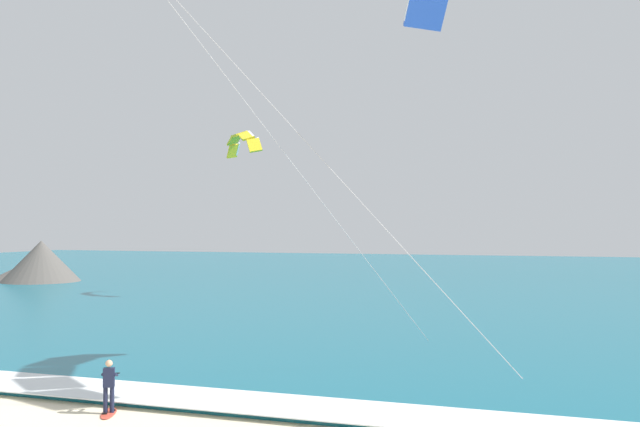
# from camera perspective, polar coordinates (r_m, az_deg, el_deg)

# --- Properties ---
(sea) EXTENTS (200.00, 120.00, 0.20)m
(sea) POSITION_cam_1_polar(r_m,az_deg,el_deg) (80.48, 8.25, -5.25)
(sea) COLOR #146075
(sea) RESTS_ON ground
(surf_foam) EXTENTS (200.00, 2.65, 0.04)m
(surf_foam) POSITION_cam_1_polar(r_m,az_deg,el_deg) (24.91, -16.07, -14.21)
(surf_foam) COLOR white
(surf_foam) RESTS_ON sea
(surfboard) EXTENTS (1.00, 1.45, 0.09)m
(surfboard) POSITION_cam_1_polar(r_m,az_deg,el_deg) (23.09, -17.39, -15.76)
(surfboard) COLOR #E04C38
(surfboard) RESTS_ON ground
(kitesurfer) EXTENTS (0.66, 0.66, 1.69)m
(kitesurfer) POSITION_cam_1_polar(r_m,az_deg,el_deg) (22.89, -17.36, -13.53)
(kitesurfer) COLOR #191E38
(kitesurfer) RESTS_ON ground
(kite_distant) EXTENTS (4.66, 4.52, 2.08)m
(kite_distant) POSITION_cam_1_polar(r_m,az_deg,el_deg) (56.57, -6.61, 6.08)
(kite_distant) COLOR yellow
(headland_left) EXTENTS (11.20, 9.68, 4.46)m
(headland_left) POSITION_cam_1_polar(r_m,az_deg,el_deg) (77.24, -22.66, -4.13)
(headland_left) COLOR #56514C
(headland_left) RESTS_ON ground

